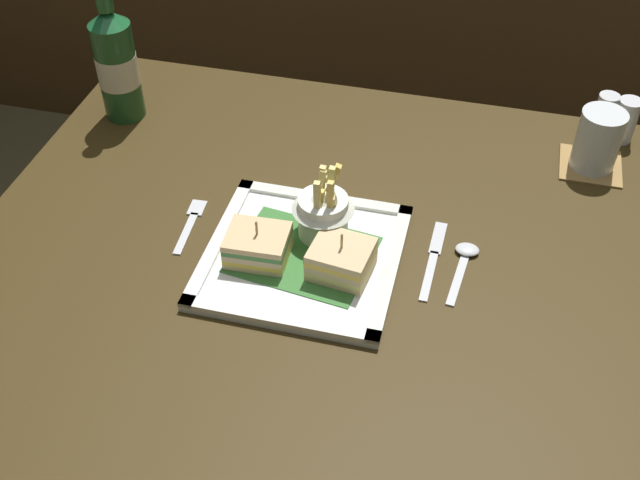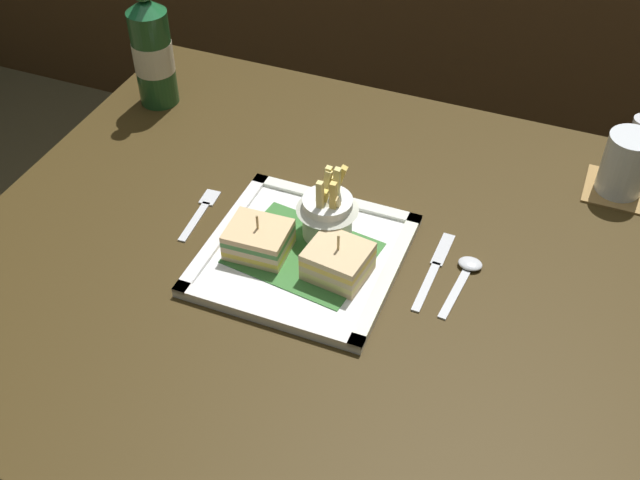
% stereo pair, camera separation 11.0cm
% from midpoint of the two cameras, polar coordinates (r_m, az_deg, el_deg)
% --- Properties ---
extents(dining_table, '(1.10, 0.93, 0.77)m').
position_cam_midpoint_polar(dining_table, '(1.26, -1.40, -7.19)').
color(dining_table, '#392A10').
rests_on(dining_table, ground_plane).
extents(square_plate, '(0.28, 0.28, 0.02)m').
position_cam_midpoint_polar(square_plate, '(1.13, -4.05, -1.35)').
color(square_plate, white).
rests_on(square_plate, dining_table).
extents(sandwich_half_left, '(0.09, 0.08, 0.07)m').
position_cam_midpoint_polar(sandwich_half_left, '(1.12, -7.40, -0.54)').
color(sandwich_half_left, '#E4C084').
rests_on(sandwich_half_left, square_plate).
extents(sandwich_half_right, '(0.09, 0.08, 0.07)m').
position_cam_midpoint_polar(sandwich_half_right, '(1.08, -1.35, -1.58)').
color(sandwich_half_right, '#E1BD81').
rests_on(sandwich_half_right, square_plate).
extents(fries_cup, '(0.09, 0.09, 0.12)m').
position_cam_midpoint_polar(fries_cup, '(1.13, -2.57, 2.15)').
color(fries_cup, white).
rests_on(fries_cup, square_plate).
extents(beer_bottle, '(0.07, 0.07, 0.28)m').
position_cam_midpoint_polar(beer_bottle, '(1.43, -16.88, 12.26)').
color(beer_bottle, '#214F23').
rests_on(beer_bottle, dining_table).
extents(drink_coaster, '(0.10, 0.10, 0.00)m').
position_cam_midpoint_polar(drink_coaster, '(1.36, 16.97, 5.13)').
color(drink_coaster, '#A07940').
rests_on(drink_coaster, dining_table).
extents(water_glass, '(0.07, 0.07, 0.10)m').
position_cam_midpoint_polar(water_glass, '(1.33, 17.36, 6.66)').
color(water_glass, silver).
rests_on(water_glass, dining_table).
extents(fork, '(0.03, 0.13, 0.00)m').
position_cam_midpoint_polar(fork, '(1.21, -12.05, 1.08)').
color(fork, silver).
rests_on(fork, dining_table).
extents(knife, '(0.02, 0.17, 0.00)m').
position_cam_midpoint_polar(knife, '(1.14, 5.56, -1.41)').
color(knife, silver).
rests_on(knife, dining_table).
extents(spoon, '(0.04, 0.13, 0.01)m').
position_cam_midpoint_polar(spoon, '(1.14, 7.81, -1.47)').
color(spoon, silver).
rests_on(spoon, dining_table).
extents(salt_shaker, '(0.04, 0.04, 0.08)m').
position_cam_midpoint_polar(salt_shaker, '(1.41, 17.91, 8.33)').
color(salt_shaker, silver).
rests_on(salt_shaker, dining_table).
extents(pepper_shaker, '(0.04, 0.04, 0.08)m').
position_cam_midpoint_polar(pepper_shaker, '(1.42, 19.32, 8.00)').
color(pepper_shaker, silver).
rests_on(pepper_shaker, dining_table).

